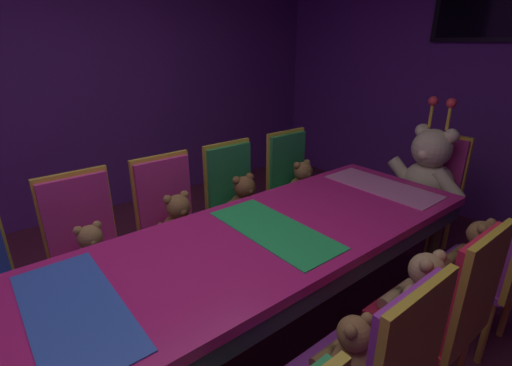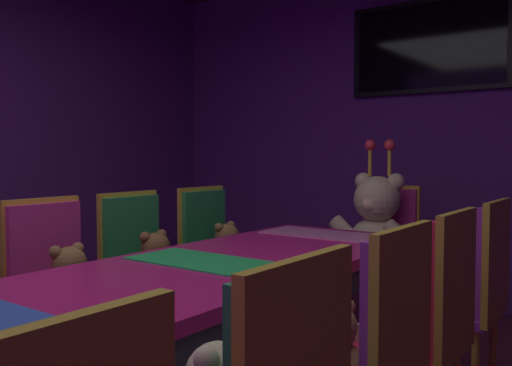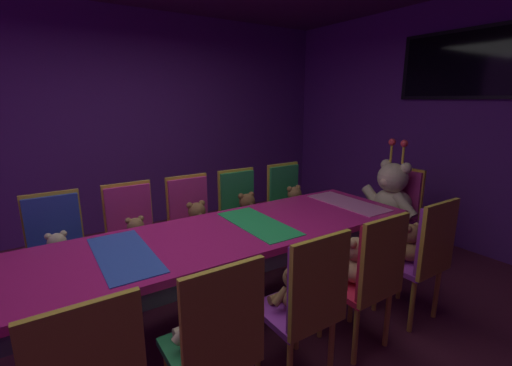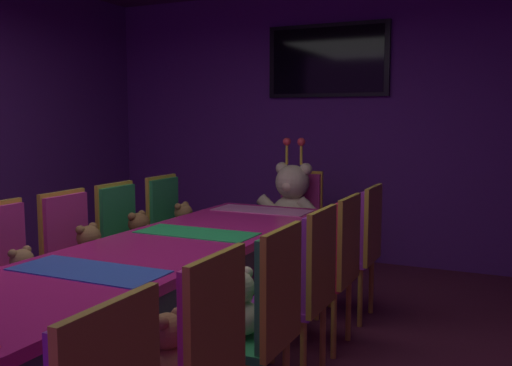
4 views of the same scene
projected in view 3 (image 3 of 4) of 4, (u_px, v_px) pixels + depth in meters
The scene contains 26 objects.
ground_plane at pixel (202, 330), 2.60m from camera, with size 7.90×7.90×0.00m, color #591E33.
wall_back at pixel (454, 125), 3.98m from camera, with size 5.20×0.12×2.80m, color #59267F.
wall_left at pixel (111, 122), 4.39m from camera, with size 0.12×6.40×2.80m, color #59267F.
banquet_table at pixel (199, 248), 2.45m from camera, with size 0.90×3.54×0.75m.
chair_left_1 at pixel (56, 243), 2.69m from camera, with size 0.42×0.41×0.98m.
teddy_left_1 at pixel (58, 252), 2.58m from camera, with size 0.22×0.28×0.27m.
chair_left_2 at pixel (132, 228), 3.01m from camera, with size 0.42×0.41×0.98m.
teddy_left_2 at pixel (136, 235), 2.89m from camera, with size 0.23×0.29×0.28m.
chair_left_3 at pixel (191, 217), 3.29m from camera, with size 0.42×0.41×0.98m.
teddy_left_3 at pixel (197, 221), 3.17m from camera, with size 0.26×0.34×0.32m.
chair_left_4 at pixel (240, 207), 3.58m from camera, with size 0.42×0.41×0.98m.
teddy_left_4 at pixel (248, 211), 3.46m from camera, with size 0.27×0.34×0.32m.
chair_left_5 at pixel (286, 199), 3.90m from camera, with size 0.42×0.41×0.98m.
teddy_left_5 at pixel (295, 202), 3.78m from camera, with size 0.26×0.33×0.31m.
teddy_right_1 at pixel (84, 364), 1.48m from camera, with size 0.23×0.30×0.28m.
chair_right_2 at pixel (217, 336), 1.63m from camera, with size 0.42×0.41×0.98m.
teddy_right_2 at pixel (204, 321), 1.75m from camera, with size 0.26×0.33×0.31m.
chair_right_3 at pixel (309, 297), 1.95m from camera, with size 0.42×0.41×0.98m.
teddy_right_3 at pixel (293, 290), 2.07m from camera, with size 0.22×0.29×0.27m.
chair_right_4 at pixel (372, 272), 2.24m from camera, with size 0.42×0.41×0.98m.
teddy_right_4 at pixel (354, 262), 2.36m from camera, with size 0.27×0.35×0.33m.
chair_right_5 at pixel (426, 250), 2.56m from camera, with size 0.42×0.41×0.98m.
teddy_right_5 at pixel (408, 244), 2.68m from camera, with size 0.25×0.32×0.30m.
throne_chair at pixel (399, 204), 3.70m from camera, with size 0.41×0.42×0.98m.
king_teddy_bear at pixel (391, 195), 3.58m from camera, with size 0.65×0.50×0.83m.
wall_tv at pixel (457, 65), 3.78m from camera, with size 1.27×0.06×0.74m.
Camera 3 is at (2.12, -0.91, 1.68)m, focal length 24.34 mm.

